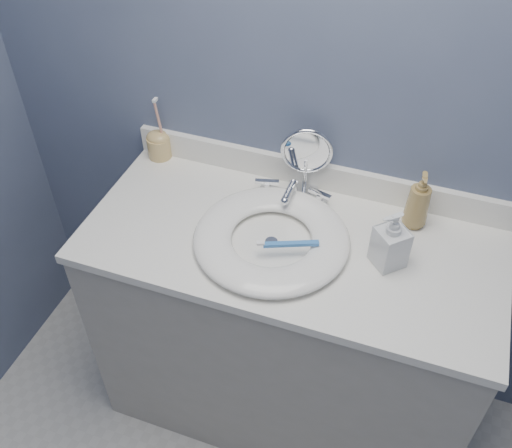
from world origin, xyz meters
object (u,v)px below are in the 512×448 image
at_px(soap_bottle_clear, 392,239).
at_px(toothbrush_holder, 159,143).
at_px(makeup_mirror, 306,158).
at_px(soap_bottle_amber, 419,200).

height_order(soap_bottle_clear, toothbrush_holder, toothbrush_holder).
distance_m(makeup_mirror, toothbrush_holder, 0.52).
bearing_deg(soap_bottle_clear, soap_bottle_amber, 121.66).
relative_size(makeup_mirror, soap_bottle_clear, 1.31).
height_order(makeup_mirror, toothbrush_holder, makeup_mirror).
distance_m(soap_bottle_amber, soap_bottle_clear, 0.19).
relative_size(soap_bottle_amber, soap_bottle_clear, 1.05).
bearing_deg(soap_bottle_amber, toothbrush_holder, 168.36).
xyz_separation_m(soap_bottle_amber, soap_bottle_clear, (-0.05, -0.18, -0.00)).
bearing_deg(soap_bottle_amber, makeup_mirror, 165.52).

